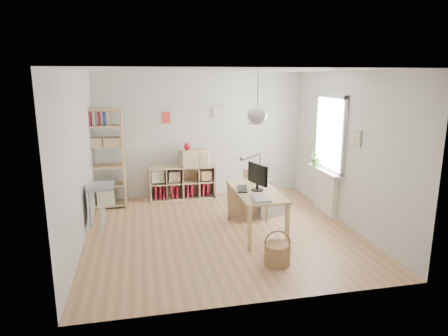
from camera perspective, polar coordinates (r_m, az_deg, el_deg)
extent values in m
plane|color=tan|center=(6.94, -0.30, -9.07)|extent=(4.50, 4.50, 0.00)
plane|color=silver|center=(8.74, -3.31, 4.72)|extent=(4.50, 0.00, 4.50)
plane|color=silver|center=(4.44, 5.59, -3.58)|extent=(4.50, 0.00, 4.50)
plane|color=silver|center=(6.49, -20.15, 1.02)|extent=(0.00, 4.50, 4.50)
plane|color=silver|center=(7.34, 17.18, 2.55)|extent=(0.00, 4.50, 4.50)
plane|color=white|center=(6.43, -0.33, 13.82)|extent=(4.50, 4.50, 0.00)
cylinder|color=black|center=(6.42, 4.85, 10.74)|extent=(0.01, 0.01, 0.68)
ellipsoid|color=white|center=(6.45, 4.79, 7.55)|extent=(0.32, 0.32, 0.27)
cube|color=white|center=(7.82, 15.07, 4.79)|extent=(0.03, 1.00, 1.30)
cube|color=silver|center=(7.34, 16.79, 4.16)|extent=(0.06, 0.08, 1.46)
cube|color=silver|center=(8.29, 13.23, 5.34)|extent=(0.06, 0.08, 1.46)
cube|color=silver|center=(7.75, 15.20, 9.85)|extent=(0.06, 1.16, 0.08)
cube|color=silver|center=(7.94, 14.61, -0.14)|extent=(0.06, 1.16, 0.08)
cube|color=white|center=(8.04, 14.30, -3.34)|extent=(0.10, 0.80, 0.80)
cube|color=silver|center=(7.91, 14.15, -0.38)|extent=(0.22, 1.20, 0.06)
cube|color=#D5B87A|center=(6.69, 4.58, -3.34)|extent=(0.70, 1.50, 0.04)
cube|color=#D5B87A|center=(6.10, 3.67, -8.72)|extent=(0.06, 0.06, 0.71)
cube|color=#D5B87A|center=(7.38, 0.74, -4.78)|extent=(0.06, 0.06, 0.71)
cube|color=#D5B87A|center=(6.28, 9.00, -8.21)|extent=(0.06, 0.06, 0.71)
cube|color=#D5B87A|center=(7.52, 5.21, -4.47)|extent=(0.06, 0.06, 0.71)
cube|color=tan|center=(8.77, -5.90, -4.24)|extent=(1.40, 0.38, 0.03)
cube|color=tan|center=(8.60, -6.01, 0.16)|extent=(1.40, 0.38, 0.03)
cube|color=tan|center=(8.64, -10.48, -2.29)|extent=(0.03, 0.38, 0.72)
cube|color=tan|center=(8.77, -1.50, -1.83)|extent=(0.03, 0.38, 0.72)
cube|color=tan|center=(8.85, -6.08, -1.77)|extent=(1.40, 0.02, 0.72)
cube|color=maroon|center=(8.71, -9.74, -3.30)|extent=(0.06, 0.26, 0.30)
cube|color=maroon|center=(8.71, -9.15, -3.27)|extent=(0.05, 0.26, 0.30)
cube|color=maroon|center=(8.71, -8.62, -3.24)|extent=(0.05, 0.26, 0.30)
cube|color=maroon|center=(8.72, -7.38, -3.18)|extent=(0.05, 0.26, 0.30)
cube|color=maroon|center=(8.73, -6.79, -3.15)|extent=(0.05, 0.26, 0.30)
cube|color=maroon|center=(8.75, -5.29, -3.07)|extent=(0.06, 0.26, 0.30)
cube|color=maroon|center=(8.76, -4.70, -3.04)|extent=(0.06, 0.26, 0.30)
cube|color=maroon|center=(8.80, -3.02, -2.95)|extent=(0.06, 0.26, 0.30)
cube|color=maroon|center=(8.81, -2.44, -2.92)|extent=(0.05, 0.26, 0.30)
cube|color=#D5B87A|center=(8.33, -19.40, 1.14)|extent=(0.04, 0.38, 2.00)
cube|color=#D5B87A|center=(8.26, -14.18, 1.40)|extent=(0.04, 0.38, 2.00)
cube|color=#D5B87A|center=(8.53, -16.38, -4.99)|extent=(0.76, 0.38, 0.03)
cube|color=#D5B87A|center=(8.41, -16.55, -2.40)|extent=(0.76, 0.38, 0.03)
cube|color=#D5B87A|center=(8.32, -16.73, 0.26)|extent=(0.76, 0.38, 0.03)
cube|color=#D5B87A|center=(8.24, -16.91, 2.97)|extent=(0.76, 0.38, 0.03)
cube|color=#D5B87A|center=(8.19, -17.10, 5.72)|extent=(0.76, 0.38, 0.03)
cube|color=#D5B87A|center=(8.15, -17.25, 8.02)|extent=(0.76, 0.38, 0.03)
cube|color=navy|center=(8.20, -19.13, 6.61)|extent=(0.04, 0.18, 0.26)
cube|color=maroon|center=(8.19, -18.57, 6.65)|extent=(0.04, 0.18, 0.26)
cube|color=beige|center=(8.18, -18.01, 6.68)|extent=(0.04, 0.18, 0.26)
cube|color=maroon|center=(8.17, -17.45, 6.72)|extent=(0.04, 0.18, 0.26)
cube|color=navy|center=(8.17, -16.74, 6.76)|extent=(0.04, 0.18, 0.26)
cube|color=beige|center=(8.16, -16.04, 6.80)|extent=(0.04, 0.18, 0.26)
cube|color=gray|center=(6.92, -17.13, -2.49)|extent=(0.40, 0.55, 0.04)
cylinder|color=white|center=(6.83, -17.05, -6.38)|extent=(0.03, 0.03, 0.82)
cylinder|color=white|center=(7.24, -16.77, -5.23)|extent=(0.03, 0.03, 0.82)
cube|color=gray|center=(7.03, -18.42, -5.15)|extent=(0.02, 0.50, 0.62)
cube|color=gray|center=(7.43, 4.56, -3.77)|extent=(0.51, 0.51, 0.06)
cube|color=#D5B87A|center=(7.32, 3.22, -6.08)|extent=(0.04, 0.04, 0.44)
cube|color=#D5B87A|center=(7.67, 2.98, -5.16)|extent=(0.04, 0.04, 0.44)
cube|color=#D5B87A|center=(7.36, 6.14, -6.03)|extent=(0.04, 0.04, 0.44)
cube|color=#D5B87A|center=(7.71, 5.77, -5.12)|extent=(0.04, 0.04, 0.44)
cube|color=#D5B87A|center=(7.56, 4.43, -1.68)|extent=(0.44, 0.11, 0.39)
cylinder|color=olive|center=(5.82, 7.60, -12.09)|extent=(0.37, 0.37, 0.30)
torus|color=olive|center=(5.75, 7.65, -10.53)|extent=(0.37, 0.09, 0.37)
cube|color=beige|center=(7.80, 6.24, -6.52)|extent=(0.67, 0.55, 0.02)
cube|color=beige|center=(7.61, 4.51, -5.88)|extent=(0.13, 0.39, 0.30)
cube|color=beige|center=(7.91, 7.94, -5.21)|extent=(0.13, 0.39, 0.30)
cube|color=beige|center=(7.61, 7.08, -5.94)|extent=(0.56, 0.18, 0.30)
cube|color=beige|center=(7.90, 5.48, -5.16)|extent=(0.56, 0.18, 0.30)
cube|color=beige|center=(7.96, 4.83, -2.91)|extent=(0.61, 0.35, 0.37)
sphere|color=yellow|center=(7.61, 5.66, -5.34)|extent=(0.13, 0.13, 0.13)
sphere|color=#195AB0|center=(7.83, 6.67, -4.84)|extent=(0.13, 0.13, 0.13)
sphere|color=orange|center=(7.71, 6.24, -5.11)|extent=(0.13, 0.13, 0.13)
sphere|color=green|center=(7.76, 7.59, -5.02)|extent=(0.13, 0.13, 0.13)
cylinder|color=black|center=(6.68, 4.78, -3.10)|extent=(0.21, 0.21, 0.02)
cylinder|color=black|center=(6.67, 4.79, -2.64)|extent=(0.05, 0.05, 0.09)
cube|color=black|center=(6.61, 4.82, -0.85)|extent=(0.20, 0.50, 0.34)
cube|color=black|center=(6.71, 2.62, -2.99)|extent=(0.25, 0.45, 0.02)
cylinder|color=black|center=(7.37, 5.10, -1.47)|extent=(0.06, 0.06, 0.04)
cylinder|color=black|center=(7.32, 5.14, 0.10)|extent=(0.02, 0.02, 0.42)
cone|color=black|center=(7.10, 2.66, 1.27)|extent=(0.10, 0.07, 0.10)
sphere|color=#45090C|center=(7.11, 4.32, -1.62)|extent=(0.13, 0.13, 0.13)
cube|color=silver|center=(6.18, 5.30, -4.40)|extent=(0.29, 0.35, 0.03)
cube|color=tan|center=(8.59, -4.28, 1.47)|extent=(0.65, 0.40, 0.35)
ellipsoid|color=#A00D17|center=(8.52, -5.29, 3.10)|extent=(0.13, 0.13, 0.16)
imported|color=#2F5B22|center=(8.13, 13.15, 1.53)|extent=(0.35, 0.32, 0.35)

